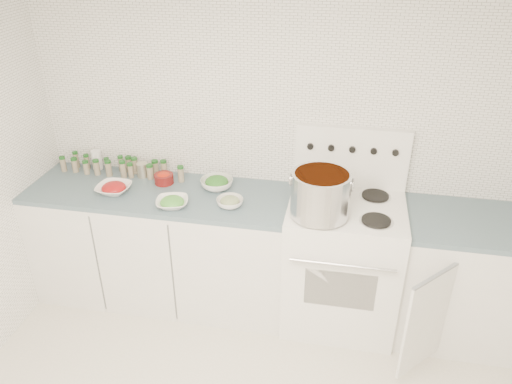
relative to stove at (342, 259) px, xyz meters
name	(u,v)px	position (x,y,z in m)	size (l,w,h in m)	color
room_walls	(231,205)	(-0.48, -1.19, 1.06)	(3.54, 3.04, 2.52)	white
counter_left	(164,244)	(-1.30, 0.00, -0.05)	(1.85, 0.62, 0.90)	white
stove	(342,259)	(0.00, 0.00, 0.00)	(0.76, 0.70, 1.36)	white
counter_right	(465,279)	(0.82, 0.00, -0.05)	(0.89, 0.92, 0.90)	white
stock_pot	(321,193)	(-0.17, -0.17, 0.60)	(0.39, 0.37, 0.28)	silver
bowl_tomato	(114,188)	(-1.60, -0.07, 0.44)	(0.24, 0.24, 0.08)	white
bowl_snowpea	(172,202)	(-1.14, -0.18, 0.43)	(0.26, 0.26, 0.07)	white
bowl_broccoli	(217,183)	(-0.91, 0.12, 0.45)	(0.24, 0.24, 0.09)	white
bowl_zucchini	(230,202)	(-0.76, -0.10, 0.44)	(0.22, 0.22, 0.07)	white
bowl_pepper	(164,178)	(-1.30, 0.13, 0.44)	(0.14, 0.14, 0.08)	#5F1110
salt_canister	(97,160)	(-1.88, 0.26, 0.48)	(0.07, 0.07, 0.15)	white
tin_can	(142,170)	(-1.49, 0.20, 0.46)	(0.08, 0.08, 0.11)	#B2AB96
spice_cluster	(119,167)	(-1.68, 0.21, 0.46)	(0.96, 0.15, 0.13)	gray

